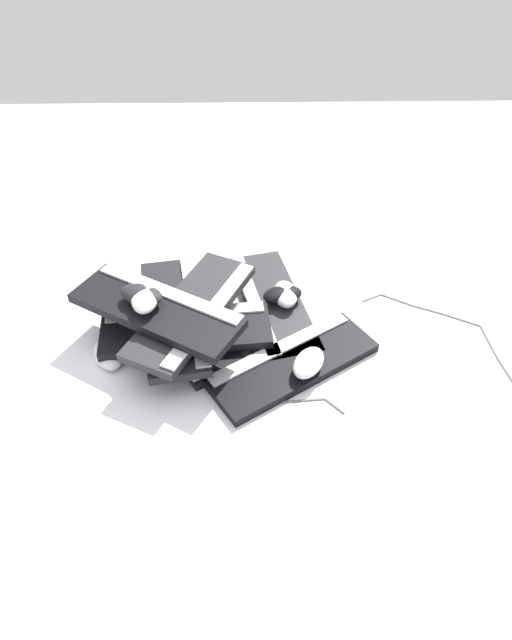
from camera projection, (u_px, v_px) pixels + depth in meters
name	position (u px, v px, depth m)	size (l,w,h in m)	color
ground_plane	(246.00, 353.00, 1.48)	(3.20, 3.20, 0.00)	white
keyboard_0	(181.00, 324.00, 1.54)	(0.36, 0.45, 0.03)	black
keyboard_1	(293.00, 364.00, 1.43)	(0.45, 0.36, 0.03)	black
keyboard_2	(273.00, 303.00, 1.60)	(0.25, 0.46, 0.03)	#232326
keyboard_3	(186.00, 330.00, 1.48)	(0.45, 0.19, 0.03)	black
keyboard_4	(175.00, 315.00, 1.48)	(0.22, 0.46, 0.03)	black
keyboard_5	(193.00, 310.00, 1.45)	(0.33, 0.46, 0.03)	#232326
keyboard_6	(157.00, 309.00, 1.41)	(0.45, 0.35, 0.03)	black
mouse_0	(285.00, 294.00, 1.58)	(0.11, 0.07, 0.04)	#B7B7BC
mouse_1	(108.00, 355.00, 1.45)	(0.11, 0.07, 0.04)	silver
mouse_2	(121.00, 311.00, 1.57)	(0.11, 0.07, 0.04)	#4C4C51
mouse_3	(309.00, 363.00, 1.39)	(0.11, 0.07, 0.04)	silver
mouse_4	(283.00, 295.00, 1.57)	(0.11, 0.07, 0.04)	black
mouse_5	(145.00, 298.00, 1.38)	(0.11, 0.07, 0.04)	silver
mouse_6	(142.00, 295.00, 1.39)	(0.11, 0.07, 0.04)	black
cable_0	(264.00, 363.00, 1.45)	(0.30, 0.35, 0.01)	#59595B
cable_1	(459.00, 335.00, 1.52)	(0.38, 0.46, 0.01)	#59595B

